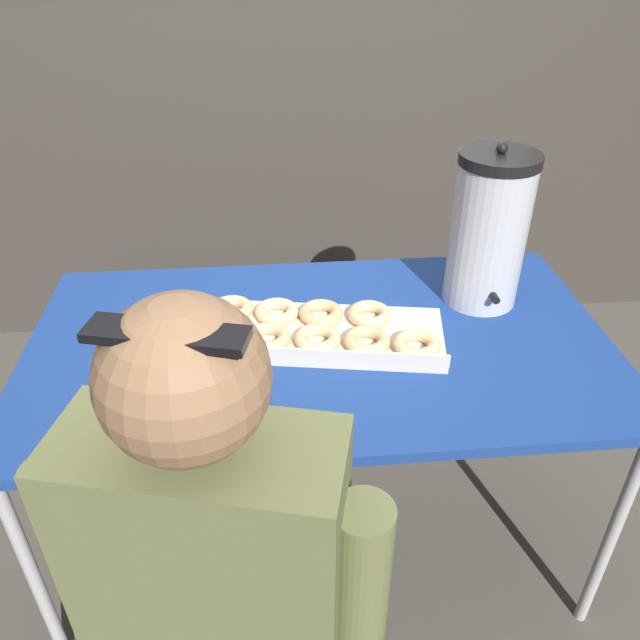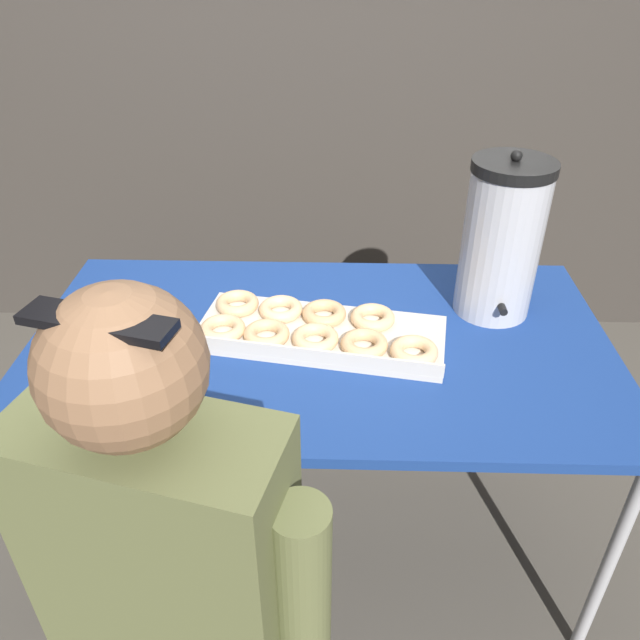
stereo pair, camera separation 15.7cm
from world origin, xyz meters
name	(u,v)px [view 1 (the left image)]	position (x,y,z in m)	size (l,w,h in m)	color
ground_plane	(320,526)	(0.00, 0.00, 0.00)	(12.00, 12.00, 0.00)	#4C473F
back_wall	(289,27)	(0.00, 1.28, 1.29)	(6.00, 0.11, 2.57)	#38332D
folding_table	(320,353)	(0.00, 0.00, 0.70)	(1.49, 0.84, 0.74)	navy
donut_box	(314,330)	(-0.02, 0.01, 0.76)	(0.67, 0.37, 0.05)	beige
coffee_urn	(489,230)	(0.47, 0.16, 0.95)	(0.21, 0.24, 0.45)	#B7B7BC
cell_phone	(140,390)	(-0.43, -0.17, 0.74)	(0.09, 0.14, 0.01)	#2D334C
person_seated	(222,627)	(-0.23, -0.69, 0.62)	(0.55, 0.30, 1.29)	#33332D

